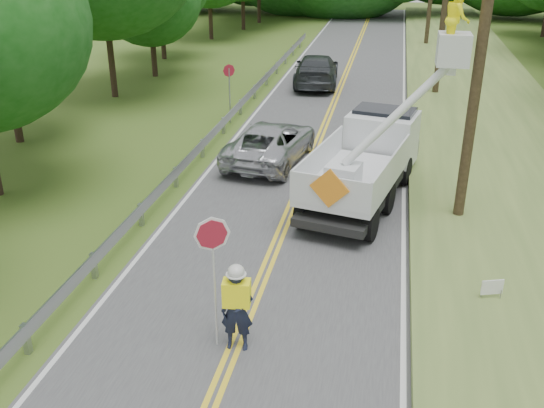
# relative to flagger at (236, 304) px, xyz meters

# --- Properties ---
(road) EXTENTS (7.20, 96.00, 0.03)m
(road) POSITION_rel_flagger_xyz_m (-0.06, 11.99, -1.06)
(road) COLOR #444446
(road) RESTS_ON ground
(guardrail) EXTENTS (0.18, 48.00, 0.77)m
(guardrail) POSITION_rel_flagger_xyz_m (-4.08, 12.90, -0.52)
(guardrail) COLOR #97989F
(guardrail) RESTS_ON ground
(utility_poles) EXTENTS (1.60, 43.30, 10.00)m
(utility_poles) POSITION_rel_flagger_xyz_m (4.94, 15.01, 4.20)
(utility_poles) COLOR #2D2215
(utility_poles) RESTS_ON ground
(tall_grass_verge) EXTENTS (7.00, 96.00, 0.30)m
(tall_grass_verge) POSITION_rel_flagger_xyz_m (7.04, 11.99, -0.92)
(tall_grass_verge) COLOR #536C33
(tall_grass_verge) RESTS_ON ground
(flagger) EXTENTS (1.13, 0.50, 2.95)m
(flagger) POSITION_rel_flagger_xyz_m (0.00, 0.00, 0.00)
(flagger) COLOR #191E33
(flagger) RESTS_ON road
(bucket_truck) EXTENTS (4.45, 7.07, 6.64)m
(bucket_truck) POSITION_rel_flagger_xyz_m (2.37, 8.80, 0.45)
(bucket_truck) COLOR black
(bucket_truck) RESTS_ON road
(suv_silver) EXTENTS (3.03, 5.48, 1.45)m
(suv_silver) POSITION_rel_flagger_xyz_m (-1.52, 11.06, -0.32)
(suv_silver) COLOR #BABBC1
(suv_silver) RESTS_ON road
(suv_darkgrey) EXTENTS (2.75, 5.87, 1.66)m
(suv_darkgrey) POSITION_rel_flagger_xyz_m (-1.44, 23.52, -0.22)
(suv_darkgrey) COLOR #35393C
(suv_darkgrey) RESTS_ON road
(stop_sign_permanent) EXTENTS (0.44, 0.38, 2.63)m
(stop_sign_permanent) POSITION_rel_flagger_xyz_m (-4.28, 15.57, 0.68)
(stop_sign_permanent) COLOR #97989F
(stop_sign_permanent) RESTS_ON ground
(yard_sign) EXTENTS (0.50, 0.20, 0.75)m
(yard_sign) POSITION_rel_flagger_xyz_m (5.31, 2.51, -0.53)
(yard_sign) COLOR white
(yard_sign) RESTS_ON ground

